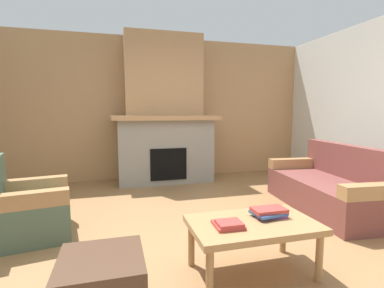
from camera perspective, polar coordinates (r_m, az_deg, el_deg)
name	(u,v)px	position (r m, az deg, el deg)	size (l,w,h in m)	color
ground	(210,240)	(3.04, 3.54, -18.75)	(9.00, 9.00, 0.00)	olive
wall_back_wood_panel	(161,109)	(5.67, -6.23, 7.00)	(6.00, 0.12, 2.70)	tan
fireplace	(164,119)	(5.30, -5.56, 5.03)	(1.90, 0.82, 2.70)	gray
couch	(331,188)	(4.25, 26.07, -7.92)	(1.01, 1.87, 0.85)	brown
armchair	(24,210)	(3.46, -30.65, -11.27)	(0.88, 0.88, 0.85)	#4C604C
coffee_table	(253,228)	(2.40, 12.07, -16.19)	(1.00, 0.60, 0.43)	#A87A4C
ottoman	(102,287)	(2.07, -17.61, -25.71)	(0.52, 0.52, 0.40)	#4C3323
book_stack_near_edge	(229,224)	(2.24, 7.34, -15.67)	(0.22, 0.22, 0.05)	#B23833
book_stack_center	(269,212)	(2.50, 15.19, -13.05)	(0.30, 0.23, 0.07)	#7A3D84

